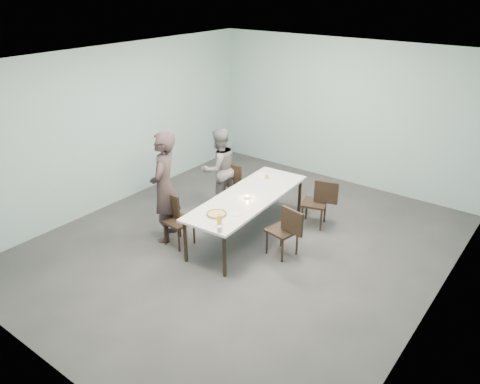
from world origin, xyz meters
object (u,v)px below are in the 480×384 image
Objects in this scene: amber_tumbler at (267,177)px; water_tumbler at (220,229)px; side_plate at (236,214)px; diner_near at (164,187)px; tealight at (247,197)px; beer_glass at (219,220)px; chair_near_right at (286,228)px; pizza at (217,214)px; chair_near_left at (175,216)px; chair_far_right at (319,200)px; table at (248,199)px; diner_far at (219,168)px; chair_far_left at (236,184)px.

water_tumbler is at bearing -74.70° from amber_tumbler.
side_plate is 0.60m from water_tumbler.
tealight is at bearing 97.91° from diner_near.
beer_glass is at bearing -87.63° from side_plate.
pizza is at bearing 49.39° from chair_near_right.
chair_near_left is 1.00× the size of chair_far_right.
table is at bearing 119.43° from tealight.
chair_near_left reaches higher than amber_tumbler.
chair_near_left reaches higher than table.
beer_glass is at bearing -78.24° from tealight.
chair_far_right reaches higher than amber_tumbler.
chair_near_left and chair_far_right have the same top height.
diner_far is 1.36m from tealight.
tealight is at bearing -76.92° from amber_tumbler.
side_plate is at bearing 45.14° from pizza.
chair_near_left is at bearing -131.88° from table.
water_tumbler is at bearing 58.35° from diner_far.
side_plate is at bearing 92.37° from beer_glass.
side_plate is at bearing 47.00° from chair_near_right.
chair_near_right is 0.83m from side_plate.
water_tumbler is at bearing -72.14° from table.
diner_far is 19.48× the size of amber_tumbler.
chair_far_right is 2.56× the size of pizza.
chair_near_left is at bearing 34.13° from chair_far_right.
tealight is (-0.19, 0.56, 0.02)m from side_plate.
table is at bearing 36.38° from chair_far_right.
chair_near_left is at bearing -175.57° from pizza.
pizza is (-0.85, -0.68, 0.27)m from chair_near_right.
chair_far_left reaches higher than table.
chair_far_left is 1.82m from pizza.
beer_glass is at bearing -70.79° from chair_far_left.
diner_far reaches higher than side_plate.
amber_tumbler is at bearing 102.39° from beer_glass.
chair_far_right is 15.54× the size of tealight.
chair_far_left is 1.92m from chair_near_right.
chair_near_left reaches higher than tealight.
table is 47.38× the size of tealight.
tealight is at bearing 106.99° from water_tumbler.
chair_far_right is at bearing 52.79° from table.
amber_tumbler is (0.66, 0.06, 0.29)m from chair_far_left.
chair_near_right is 10.88× the size of amber_tumbler.
chair_near_right is 1.13m from beer_glass.
pizza is at bearing 137.45° from beer_glass.
beer_glass is at bearing 58.97° from chair_far_right.
table is 0.91m from chair_near_right.
diner_far reaches higher than table.
table is at bearing 109.83° from side_plate.
amber_tumbler is at bearing 105.30° from water_tumbler.
diner_near reaches higher than water_tumbler.
table is at bearing -0.19° from chair_near_right.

